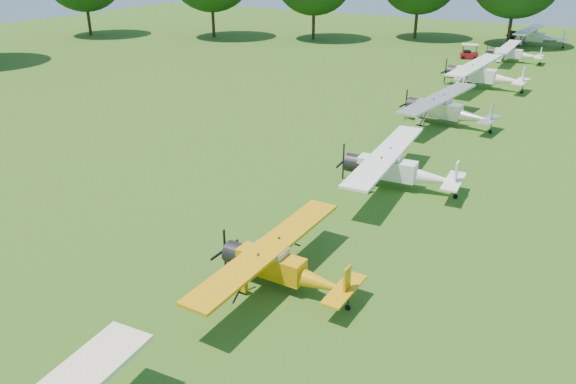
# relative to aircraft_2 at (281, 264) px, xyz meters

# --- Properties ---
(ground) EXTENTS (160.00, 160.00, 0.00)m
(ground) POSITION_rel_aircraft_2_xyz_m (-1.15, 7.43, -1.09)
(ground) COLOR #205014
(ground) RESTS_ON ground
(tree_belt) EXTENTS (137.36, 130.27, 14.52)m
(tree_belt) POSITION_rel_aircraft_2_xyz_m (2.42, 7.59, 6.94)
(tree_belt) COLOR #2F1F12
(tree_belt) RESTS_ON ground
(aircraft_2) EXTENTS (5.93, 9.42, 1.86)m
(aircraft_2) POSITION_rel_aircraft_2_xyz_m (0.00, 0.00, 0.00)
(aircraft_2) COLOR orange
(aircraft_2) RESTS_ON ground
(aircraft_3) EXTENTS (6.79, 10.83, 2.13)m
(aircraft_3) POSITION_rel_aircraft_2_xyz_m (0.41, 11.74, 0.15)
(aircraft_3) COLOR white
(aircraft_3) RESTS_ON ground
(aircraft_4) EXTENTS (7.11, 11.29, 2.22)m
(aircraft_4) POSITION_rel_aircraft_2_xyz_m (-0.53, 24.84, 0.21)
(aircraft_4) COLOR silver
(aircraft_4) RESTS_ON ground
(aircraft_5) EXTENTS (7.66, 12.20, 2.40)m
(aircraft_5) POSITION_rel_aircraft_2_xyz_m (-0.88, 38.12, 0.31)
(aircraft_5) COLOR white
(aircraft_5) RESTS_ON ground
(aircraft_6) EXTENTS (6.19, 9.83, 1.94)m
(aircraft_6) POSITION_rel_aircraft_2_xyz_m (-0.68, 52.62, 0.05)
(aircraft_6) COLOR white
(aircraft_6) RESTS_ON ground
(aircraft_7) EXTENTS (7.47, 11.90, 2.34)m
(aircraft_7) POSITION_rel_aircraft_2_xyz_m (-0.29, 65.80, 0.28)
(aircraft_7) COLOR silver
(aircraft_7) RESTS_ON ground
(golf_cart) EXTENTS (2.21, 1.71, 1.67)m
(golf_cart) POSITION_rel_aircraft_2_xyz_m (-5.48, 52.34, -0.53)
(golf_cart) COLOR #A60B1A
(golf_cart) RESTS_ON ground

